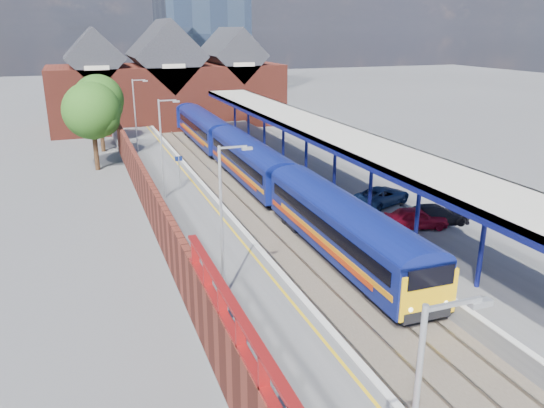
{
  "coord_description": "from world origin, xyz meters",
  "views": [
    {
      "loc": [
        -11.85,
        -14.75,
        12.56
      ],
      "look_at": [
        -1.45,
        13.41,
        2.6
      ],
      "focal_mm": 35.0,
      "sensor_mm": 36.0,
      "label": 1
    }
  ],
  "objects_px": {
    "platform_sign": "(179,167)",
    "parked_car_red": "(416,218)",
    "lamp_post_b": "(224,215)",
    "parked_car_blue": "(382,196)",
    "train": "(225,141)",
    "lamp_post_c": "(163,143)",
    "lamp_post_d": "(136,111)",
    "parked_car_dark": "(436,214)"
  },
  "relations": [
    {
      "from": "platform_sign",
      "to": "parked_car_blue",
      "type": "xyz_separation_m",
      "value": [
        12.33,
        -8.71,
        -1.07
      ]
    },
    {
      "from": "parked_car_dark",
      "to": "lamp_post_b",
      "type": "bearing_deg",
      "value": 116.4
    },
    {
      "from": "lamp_post_b",
      "to": "parked_car_blue",
      "type": "relative_size",
      "value": 1.56
    },
    {
      "from": "lamp_post_c",
      "to": "platform_sign",
      "type": "bearing_deg",
      "value": 55.74
    },
    {
      "from": "parked_car_red",
      "to": "parked_car_blue",
      "type": "relative_size",
      "value": 0.86
    },
    {
      "from": "lamp_post_d",
      "to": "platform_sign",
      "type": "height_order",
      "value": "lamp_post_d"
    },
    {
      "from": "lamp_post_b",
      "to": "platform_sign",
      "type": "distance_m",
      "value": 18.2
    },
    {
      "from": "train",
      "to": "parked_car_red",
      "type": "bearing_deg",
      "value": -77.57
    },
    {
      "from": "parked_car_red",
      "to": "lamp_post_c",
      "type": "bearing_deg",
      "value": 63.29
    },
    {
      "from": "lamp_post_c",
      "to": "parked_car_red",
      "type": "distance_m",
      "value": 17.76
    },
    {
      "from": "lamp_post_d",
      "to": "platform_sign",
      "type": "relative_size",
      "value": 2.8
    },
    {
      "from": "lamp_post_b",
      "to": "parked_car_blue",
      "type": "height_order",
      "value": "lamp_post_b"
    },
    {
      "from": "lamp_post_d",
      "to": "parked_car_blue",
      "type": "height_order",
      "value": "lamp_post_d"
    },
    {
      "from": "train",
      "to": "parked_car_blue",
      "type": "bearing_deg",
      "value": -73.31
    },
    {
      "from": "train",
      "to": "lamp_post_c",
      "type": "distance_m",
      "value": 15.26
    },
    {
      "from": "platform_sign",
      "to": "parked_car_red",
      "type": "xyz_separation_m",
      "value": [
        11.83,
        -13.42,
        -1.04
      ]
    },
    {
      "from": "train",
      "to": "parked_car_dark",
      "type": "relative_size",
      "value": 15.45
    },
    {
      "from": "train",
      "to": "lamp_post_c",
      "type": "relative_size",
      "value": 9.42
    },
    {
      "from": "lamp_post_b",
      "to": "parked_car_blue",
      "type": "bearing_deg",
      "value": 34.15
    },
    {
      "from": "lamp_post_b",
      "to": "parked_car_blue",
      "type": "xyz_separation_m",
      "value": [
        13.7,
        9.29,
        -3.37
      ]
    },
    {
      "from": "lamp_post_d",
      "to": "parked_car_dark",
      "type": "relative_size",
      "value": 1.64
    },
    {
      "from": "train",
      "to": "platform_sign",
      "type": "distance_m",
      "value": 12.59
    },
    {
      "from": "train",
      "to": "parked_car_blue",
      "type": "relative_size",
      "value": 14.71
    },
    {
      "from": "lamp_post_b",
      "to": "parked_car_red",
      "type": "height_order",
      "value": "lamp_post_b"
    },
    {
      "from": "platform_sign",
      "to": "parked_car_dark",
      "type": "height_order",
      "value": "platform_sign"
    },
    {
      "from": "lamp_post_d",
      "to": "parked_car_blue",
      "type": "xyz_separation_m",
      "value": [
        13.7,
        -22.71,
        -3.37
      ]
    },
    {
      "from": "parked_car_red",
      "to": "parked_car_blue",
      "type": "bearing_deg",
      "value": 8.0
    },
    {
      "from": "lamp_post_c",
      "to": "lamp_post_b",
      "type": "bearing_deg",
      "value": -90.0
    },
    {
      "from": "platform_sign",
      "to": "parked_car_blue",
      "type": "bearing_deg",
      "value": -35.23
    },
    {
      "from": "parked_car_blue",
      "to": "lamp_post_d",
      "type": "bearing_deg",
      "value": 9.77
    },
    {
      "from": "lamp_post_d",
      "to": "parked_car_red",
      "type": "bearing_deg",
      "value": -64.31
    },
    {
      "from": "platform_sign",
      "to": "parked_car_red",
      "type": "relative_size",
      "value": 0.65
    },
    {
      "from": "platform_sign",
      "to": "lamp_post_d",
      "type": "bearing_deg",
      "value": 95.56
    },
    {
      "from": "parked_car_blue",
      "to": "train",
      "type": "bearing_deg",
      "value": -4.63
    },
    {
      "from": "parked_car_dark",
      "to": "parked_car_blue",
      "type": "xyz_separation_m",
      "value": [
        -1.05,
        4.56,
        0.0
      ]
    },
    {
      "from": "parked_car_dark",
      "to": "lamp_post_c",
      "type": "bearing_deg",
      "value": 61.22
    },
    {
      "from": "parked_car_red",
      "to": "lamp_post_b",
      "type": "bearing_deg",
      "value": 123.34
    },
    {
      "from": "lamp_post_c",
      "to": "lamp_post_d",
      "type": "bearing_deg",
      "value": 90.0
    },
    {
      "from": "lamp_post_d",
      "to": "lamp_post_b",
      "type": "bearing_deg",
      "value": -90.0
    },
    {
      "from": "lamp_post_b",
      "to": "lamp_post_c",
      "type": "distance_m",
      "value": 16.0
    },
    {
      "from": "lamp_post_c",
      "to": "parked_car_red",
      "type": "bearing_deg",
      "value": -40.88
    },
    {
      "from": "lamp_post_b",
      "to": "parked_car_red",
      "type": "bearing_deg",
      "value": 19.17
    }
  ]
}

